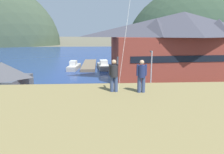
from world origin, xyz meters
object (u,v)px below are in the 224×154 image
object	(u,v)px
person_kite_flyer	(114,74)
moored_boat_outer_mooring	(103,66)
harbor_lodge	(182,44)
person_companion	(142,75)
parked_car_front_row_silver	(212,116)
parking_light_pole	(151,70)
storage_shed_near_lot	(4,82)
parked_car_mid_row_near	(136,121)
parked_car_back_row_left	(49,101)
moored_boat_wharfside	(74,67)
parked_car_front_row_red	(171,101)
wharf_dock	(89,65)

from	to	relation	value
person_kite_flyer	moored_boat_outer_mooring	bearing A→B (deg)	90.08
harbor_lodge	person_companion	size ratio (longest dim) A/B	15.96
parked_car_front_row_silver	parking_light_pole	world-z (taller)	parking_light_pole
storage_shed_near_lot	parked_car_mid_row_near	size ratio (longest dim) A/B	1.54
harbor_lodge	parked_car_back_row_left	xyz separation A→B (m)	(-21.31, -15.51, -5.44)
moored_boat_wharfside	parking_light_pole	size ratio (longest dim) A/B	1.06
moored_boat_wharfside	parked_car_front_row_red	xyz separation A→B (m)	(14.20, -25.89, 0.34)
storage_shed_near_lot	parked_car_back_row_left	world-z (taller)	storage_shed_near_lot
harbor_lodge	parked_car_back_row_left	size ratio (longest dim) A/B	6.58
parked_car_back_row_left	person_companion	bearing A→B (deg)	-56.65
parked_car_mid_row_near	person_companion	world-z (taller)	person_companion
harbor_lodge	parked_car_front_row_red	xyz separation A→B (m)	(-7.35, -16.26, -5.44)
parked_car_front_row_red	parking_light_pole	xyz separation A→B (m)	(-1.13, 5.14, 2.63)
moored_boat_outer_mooring	parked_car_front_row_silver	distance (m)	32.75
storage_shed_near_lot	person_kite_flyer	xyz separation A→B (m)	(12.66, -14.66, 3.93)
wharf_dock	moored_boat_wharfside	world-z (taller)	moored_boat_wharfside
wharf_dock	moored_boat_outer_mooring	world-z (taller)	moored_boat_outer_mooring
harbor_lodge	person_companion	xyz separation A→B (m)	(-13.16, -27.89, 0.10)
moored_boat_wharfside	parked_car_front_row_silver	world-z (taller)	moored_boat_wharfside
wharf_dock	parked_car_front_row_silver	distance (m)	37.29
parked_car_front_row_silver	person_kite_flyer	bearing A→B (deg)	-144.82
parked_car_back_row_left	parked_car_front_row_silver	size ratio (longest dim) A/B	1.00
storage_shed_near_lot	person_kite_flyer	distance (m)	19.76
harbor_lodge	moored_boat_outer_mooring	xyz separation A→B (m)	(-14.66, 10.40, -5.79)
storage_shed_near_lot	person_kite_flyer	world-z (taller)	person_kite_flyer
person_kite_flyer	harbor_lodge	bearing A→B (deg)	62.18
parked_car_front_row_red	parked_car_front_row_silver	size ratio (longest dim) A/B	1.01
parked_car_front_row_red	person_companion	xyz separation A→B (m)	(-5.81, -11.63, 5.55)
parked_car_mid_row_near	person_companion	bearing A→B (deg)	-98.21
moored_boat_wharfside	person_kite_flyer	world-z (taller)	person_kite_flyer
parked_car_front_row_red	parked_car_front_row_silver	distance (m)	5.20
wharf_dock	person_kite_flyer	distance (m)	42.27
harbor_lodge	moored_boat_wharfside	bearing A→B (deg)	155.91
parked_car_front_row_red	harbor_lodge	bearing A→B (deg)	65.68
harbor_lodge	moored_boat_outer_mooring	world-z (taller)	harbor_lodge
parked_car_mid_row_near	person_kite_flyer	size ratio (longest dim) A/B	2.28
wharf_dock	person_companion	size ratio (longest dim) A/B	9.14
parking_light_pole	person_companion	bearing A→B (deg)	-105.60
moored_boat_wharfside	parked_car_front_row_silver	xyz separation A→B (m)	(16.57, -30.51, 0.34)
moored_boat_wharfside	moored_boat_outer_mooring	distance (m)	6.93
moored_boat_wharfside	harbor_lodge	bearing A→B (deg)	-24.09
parked_car_back_row_left	harbor_lodge	bearing A→B (deg)	36.04
parked_car_mid_row_near	parked_car_front_row_silver	distance (m)	7.26
wharf_dock	parked_car_front_row_silver	size ratio (longest dim) A/B	3.75
moored_boat_outer_mooring	person_kite_flyer	distance (m)	38.52
parked_car_back_row_left	parking_light_pole	size ratio (longest dim) A/B	0.69
wharf_dock	parked_car_back_row_left	world-z (taller)	parked_car_back_row_left
moored_boat_wharfside	parking_light_pole	xyz separation A→B (m)	(13.06, -20.76, 2.97)
parked_car_front_row_red	parked_car_back_row_left	bearing A→B (deg)	176.92
parked_car_front_row_red	parked_car_mid_row_near	bearing A→B (deg)	-133.63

